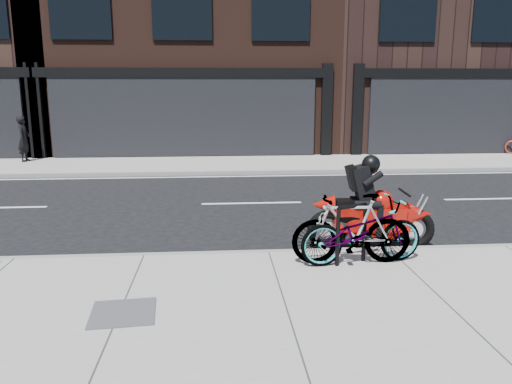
{
  "coord_description": "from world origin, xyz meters",
  "views": [
    {
      "loc": [
        -0.81,
        -9.66,
        2.77
      ],
      "look_at": [
        -0.12,
        -0.91,
        0.9
      ],
      "focal_mm": 35.0,
      "sensor_mm": 36.0,
      "label": 1
    }
  ],
  "objects": [
    {
      "name": "ground",
      "position": [
        0.0,
        0.0,
        0.0
      ],
      "size": [
        120.0,
        120.0,
        0.0
      ],
      "primitive_type": "plane",
      "color": "black",
      "rests_on": "ground"
    },
    {
      "name": "sidewalk_near",
      "position": [
        0.0,
        -5.0,
        0.07
      ],
      "size": [
        60.0,
        6.0,
        0.13
      ],
      "primitive_type": "cube",
      "color": "gray",
      "rests_on": "ground"
    },
    {
      "name": "sidewalk_far",
      "position": [
        0.0,
        7.75,
        0.07
      ],
      "size": [
        60.0,
        3.5,
        0.13
      ],
      "primitive_type": "cube",
      "color": "gray",
      "rests_on": "ground"
    },
    {
      "name": "building_mideast",
      "position": [
        10.0,
        14.5,
        6.25
      ],
      "size": [
        12.0,
        10.0,
        12.5
      ],
      "primitive_type": "cube",
      "color": "black",
      "rests_on": "ground"
    },
    {
      "name": "bike_rack",
      "position": [
        1.18,
        -2.6,
        0.67
      ],
      "size": [
        0.52,
        0.24,
        0.92
      ],
      "rotation": [
        0.0,
        0.0,
        0.38
      ],
      "color": "black",
      "rests_on": "sidewalk_near"
    },
    {
      "name": "bicycle_front",
      "position": [
        1.34,
        -2.6,
        0.63
      ],
      "size": [
        1.98,
        0.91,
        1.0
      ],
      "primitive_type": "imported",
      "rotation": [
        0.0,
        0.0,
        1.7
      ],
      "color": "gray",
      "rests_on": "sidewalk_near"
    },
    {
      "name": "bicycle_rear",
      "position": [
        1.18,
        -2.6,
        0.67
      ],
      "size": [
        1.81,
        0.56,
        1.08
      ],
      "primitive_type": "imported",
      "rotation": [
        0.0,
        0.0,
        4.68
      ],
      "color": "gray",
      "rests_on": "sidewalk_near"
    },
    {
      "name": "motorcycle",
      "position": [
        1.91,
        -1.57,
        0.67
      ],
      "size": [
        2.21,
        0.61,
        1.65
      ],
      "rotation": [
        0.0,
        0.0,
        -0.07
      ],
      "color": "black",
      "rests_on": "ground"
    },
    {
      "name": "pedestrian",
      "position": [
        -7.65,
        8.61,
        0.93
      ],
      "size": [
        0.39,
        0.59,
        1.61
      ],
      "primitive_type": "imported",
      "rotation": [
        0.0,
        0.0,
        1.58
      ],
      "color": "black",
      "rests_on": "sidewalk_far"
    },
    {
      "name": "utility_grate",
      "position": [
        -1.95,
        -4.07,
        0.14
      ],
      "size": [
        0.81,
        0.81,
        0.02
      ],
      "primitive_type": "cube",
      "rotation": [
        0.0,
        0.0,
        0.09
      ],
      "color": "#565659",
      "rests_on": "sidewalk_near"
    }
  ]
}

